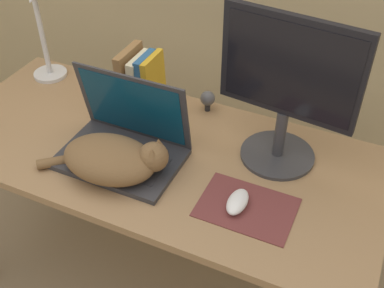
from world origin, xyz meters
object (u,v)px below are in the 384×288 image
object	(u,v)px
external_monitor	(287,88)
desk_lamp	(39,11)
laptop	(124,143)
cat	(113,159)
computer_mouse	(238,202)
book_row	(141,79)
webcam	(208,99)

from	to	relation	value
external_monitor	desk_lamp	world-z (taller)	external_monitor
laptop	cat	bearing A→B (deg)	-78.95
laptop	cat	xyz separation A→B (m)	(0.02, -0.09, 0.01)
external_monitor	desk_lamp	xyz separation A→B (m)	(-0.93, 0.07, 0.03)
computer_mouse	book_row	world-z (taller)	book_row
cat	webcam	xyz separation A→B (m)	(0.12, 0.43, -0.01)
laptop	cat	size ratio (longest dim) A/B	0.95
book_row	desk_lamp	world-z (taller)	desk_lamp
laptop	external_monitor	xyz separation A→B (m)	(0.44, 0.20, 0.21)
laptop	book_row	world-z (taller)	laptop
laptop	webcam	xyz separation A→B (m)	(0.14, 0.34, -0.00)
cat	book_row	distance (m)	0.40
laptop	desk_lamp	distance (m)	0.60
cat	external_monitor	distance (m)	0.55
computer_mouse	desk_lamp	distance (m)	0.98
external_monitor	book_row	xyz separation A→B (m)	(-0.54, 0.09, -0.16)
computer_mouse	book_row	distance (m)	0.62
cat	webcam	size ratio (longest dim) A/B	5.17
laptop	desk_lamp	bearing A→B (deg)	151.28
laptop	external_monitor	size ratio (longest dim) A/B	0.79
book_row	external_monitor	bearing A→B (deg)	-9.49
computer_mouse	laptop	bearing A→B (deg)	171.24
laptop	book_row	size ratio (longest dim) A/B	1.86
desk_lamp	webcam	bearing A→B (deg)	6.57
laptop	desk_lamp	xyz separation A→B (m)	(-0.48, 0.26, 0.24)
laptop	external_monitor	bearing A→B (deg)	23.86
webcam	desk_lamp	bearing A→B (deg)	-173.43
webcam	laptop	bearing A→B (deg)	-112.97
laptop	computer_mouse	distance (m)	0.41
laptop	book_row	bearing A→B (deg)	108.45
computer_mouse	webcam	distance (m)	0.48
cat	webcam	distance (m)	0.44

